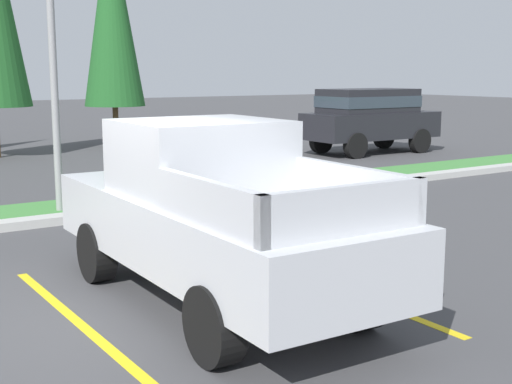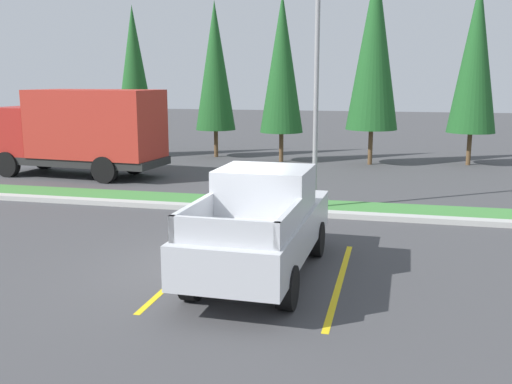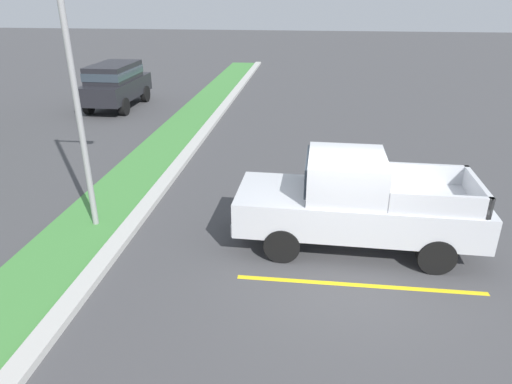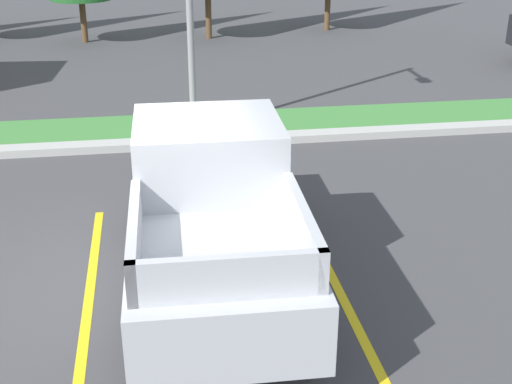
{
  "view_description": "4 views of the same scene",
  "coord_description": "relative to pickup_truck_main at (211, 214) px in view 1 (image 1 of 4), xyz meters",
  "views": [
    {
      "loc": [
        -3.03,
        -7.06,
        2.65
      ],
      "look_at": [
        1.5,
        -0.23,
        1.24
      ],
      "focal_mm": 49.34,
      "sensor_mm": 36.0,
      "label": 1
    },
    {
      "loc": [
        3.35,
        -10.9,
        3.81
      ],
      "look_at": [
        0.47,
        1.13,
        1.39
      ],
      "focal_mm": 40.7,
      "sensor_mm": 36.0,
      "label": 2
    },
    {
      "loc": [
        -8.22,
        0.87,
        5.25
      ],
      "look_at": [
        0.37,
        1.9,
        1.42
      ],
      "focal_mm": 32.12,
      "sensor_mm": 36.0,
      "label": 3
    },
    {
      "loc": [
        0.28,
        -7.86,
        4.63
      ],
      "look_at": [
        1.55,
        0.39,
        0.96
      ],
      "focal_mm": 48.52,
      "sensor_mm": 36.0,
      "label": 4
    }
  ],
  "objects": [
    {
      "name": "cypress_tree_rightmost",
      "position": [
        5.71,
        16.69,
        3.73
      ],
      "size": [
        2.11,
        2.11,
        8.1
      ],
      "color": "brown",
      "rests_on": "ground"
    },
    {
      "name": "pickup_truck_main",
      "position": [
        0.0,
        0.0,
        0.0
      ],
      "size": [
        2.07,
        5.27,
        2.1
      ],
      "color": "black",
      "rests_on": "ground"
    },
    {
      "name": "ground_plane",
      "position": [
        -0.9,
        0.21,
        -1.04
      ],
      "size": [
        120.0,
        120.0,
        0.0
      ],
      "primitive_type": "plane",
      "color": "#424244"
    },
    {
      "name": "parking_line_far",
      "position": [
        1.55,
        -0.05,
        -1.04
      ],
      "size": [
        0.12,
        4.8,
        0.01
      ],
      "primitive_type": "cube",
      "color": "yellow",
      "rests_on": "ground"
    },
    {
      "name": "curb_strip",
      "position": [
        -0.9,
        5.21,
        -0.97
      ],
      "size": [
        56.0,
        0.4,
        0.15
      ],
      "primitive_type": "cube",
      "color": "#B2B2AD",
      "rests_on": "ground"
    },
    {
      "name": "parking_line_near",
      "position": [
        -1.55,
        -0.05,
        -1.04
      ],
      "size": [
        0.12,
        4.8,
        0.01
      ],
      "primitive_type": "cube",
      "color": "yellow",
      "rests_on": "ground"
    },
    {
      "name": "street_light",
      "position": [
        0.2,
        5.95,
        2.85
      ],
      "size": [
        0.24,
        1.49,
        6.7
      ],
      "color": "gray",
      "rests_on": "ground"
    },
    {
      "name": "suv_distant",
      "position": [
        11.91,
        10.3,
        0.2
      ],
      "size": [
        4.61,
        1.97,
        2.1
      ],
      "color": "black",
      "rests_on": "ground"
    }
  ]
}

